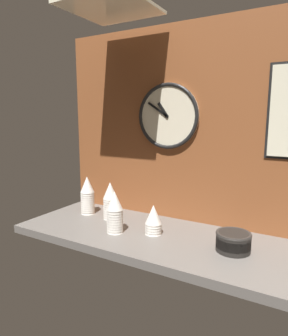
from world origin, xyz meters
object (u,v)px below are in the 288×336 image
object	(u,v)px
cup_stack_center	(153,219)
wall_clock	(168,116)
cup_stack_center_left	(115,212)
cup_stack_far_left	(87,195)
bowl_stack_right	(233,241)
cup_stack_left	(110,201)

from	to	relation	value
cup_stack_center	wall_clock	distance (m)	0.56
cup_stack_center_left	wall_clock	xyz separation A→B (m)	(0.13, 0.32, 0.47)
cup_stack_far_left	bowl_stack_right	xyz separation A→B (m)	(0.88, -0.08, -0.07)
cup_stack_center_left	bowl_stack_right	size ratio (longest dim) A/B	1.41
cup_stack_center	cup_stack_far_left	distance (m)	0.50
cup_stack_far_left	cup_stack_center_left	bearing A→B (deg)	-27.36
cup_stack_center	cup_stack_far_left	world-z (taller)	cup_stack_far_left
cup_stack_center	cup_stack_left	xyz separation A→B (m)	(-0.31, 0.08, 0.03)
cup_stack_left	cup_stack_center_left	size ratio (longest dim) A/B	1.00
bowl_stack_right	wall_clock	distance (m)	0.73
cup_stack_far_left	cup_stack_left	bearing A→B (deg)	-3.03
cup_stack_left	cup_stack_center	bearing A→B (deg)	-13.45
cup_stack_center	cup_stack_center_left	world-z (taller)	cup_stack_center_left
bowl_stack_right	wall_clock	size ratio (longest dim) A/B	0.42
cup_stack_center_left	wall_clock	world-z (taller)	wall_clock
cup_stack_left	wall_clock	world-z (taller)	wall_clock
cup_stack_center	cup_stack_center_left	bearing A→B (deg)	-156.29
cup_stack_center_left	cup_stack_far_left	size ratio (longest dim) A/B	0.94
cup_stack_left	cup_stack_center_left	distance (m)	0.21
wall_clock	cup_stack_center_left	bearing A→B (deg)	-111.73
cup_stack_center_left	cup_stack_left	bearing A→B (deg)	132.23
cup_stack_center	cup_stack_left	size ratio (longest dim) A/B	0.70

